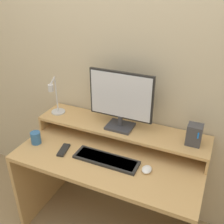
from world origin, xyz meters
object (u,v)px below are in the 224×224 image
router_dock (194,135)px  mouse (147,169)px  remote_control (64,150)px  mug (36,138)px  monitor (120,99)px  keyboard (106,159)px  desk_lamp (56,101)px

router_dock → mouse: bearing=-132.6°
mouse → remote_control: 0.62m
router_dock → mouse: router_dock is taller
mouse → remote_control: (-0.62, -0.04, -0.01)m
router_dock → mug: bearing=-165.0°
router_dock → mug: (-1.10, -0.29, -0.15)m
monitor → mouse: (0.30, -0.25, -0.34)m
mouse → keyboard: bearing=-177.9°
mug → remote_control: bearing=-0.1°
monitor → mouse: 0.52m
monitor → desk_lamp: 0.55m
monitor → keyboard: size_ratio=1.04×
keyboard → mouse: size_ratio=5.38×
desk_lamp → mouse: desk_lamp is taller
keyboard → remote_control: (-0.33, -0.03, -0.00)m
desk_lamp → keyboard: 0.64m
desk_lamp → router_dock: desk_lamp is taller
monitor → remote_control: monitor is taller
remote_control → mug: mug is taller
desk_lamp → mug: bearing=-96.2°
monitor → mug: (-0.56, -0.29, -0.31)m
monitor → mouse: bearing=-40.5°
router_dock → keyboard: 0.62m
monitor → remote_control: size_ratio=3.13×
router_dock → mouse: (-0.24, -0.26, -0.18)m
router_dock → desk_lamp: bearing=-177.9°
monitor → keyboard: monitor is taller
remote_control → mug: size_ratio=1.62×
router_dock → keyboard: router_dock is taller
monitor → keyboard: 0.43m
mouse → mug: size_ratio=0.91×
remote_control → mug: 0.25m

